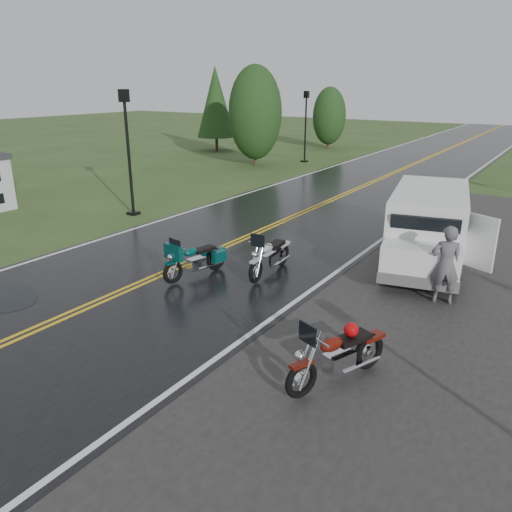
# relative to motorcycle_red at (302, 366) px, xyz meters

# --- Properties ---
(ground) EXTENTS (120.00, 120.00, 0.00)m
(ground) POSITION_rel_motorcycle_red_xyz_m (-5.67, 1.09, -0.62)
(ground) COLOR #2D471E
(ground) RESTS_ON ground
(road) EXTENTS (8.00, 100.00, 0.04)m
(road) POSITION_rel_motorcycle_red_xyz_m (-5.67, 11.09, -0.60)
(road) COLOR black
(road) RESTS_ON ground
(motorcycle_red) EXTENTS (1.50, 2.25, 1.25)m
(motorcycle_red) POSITION_rel_motorcycle_red_xyz_m (0.00, 0.00, 0.00)
(motorcycle_red) COLOR #521009
(motorcycle_red) RESTS_ON ground
(motorcycle_teal) EXTENTS (1.08, 2.05, 1.15)m
(motorcycle_teal) POSITION_rel_motorcycle_red_xyz_m (-4.95, 2.48, -0.05)
(motorcycle_teal) COLOR #053C3A
(motorcycle_teal) RESTS_ON ground
(motorcycle_silver) EXTENTS (0.92, 2.14, 1.23)m
(motorcycle_silver) POSITION_rel_motorcycle_red_xyz_m (-3.24, 3.64, -0.01)
(motorcycle_silver) COLOR #A8ACB0
(motorcycle_silver) RESTS_ON ground
(van_white) EXTENTS (3.04, 5.62, 2.09)m
(van_white) POSITION_rel_motorcycle_red_xyz_m (-0.59, 5.64, 0.42)
(van_white) COLOR silver
(van_white) RESTS_ON ground
(person_at_van) EXTENTS (0.77, 0.64, 1.83)m
(person_at_van) POSITION_rel_motorcycle_red_xyz_m (0.93, 5.07, 0.29)
(person_at_van) COLOR #515056
(person_at_van) RESTS_ON ground
(lamp_post_near_left) EXTENTS (0.40, 0.40, 4.65)m
(lamp_post_near_left) POSITION_rel_motorcycle_red_xyz_m (-11.07, 6.99, 1.70)
(lamp_post_near_left) COLOR black
(lamp_post_near_left) RESTS_ON ground
(lamp_post_far_left) EXTENTS (0.38, 0.38, 4.38)m
(lamp_post_far_left) POSITION_rel_motorcycle_red_xyz_m (-11.88, 22.55, 1.56)
(lamp_post_far_left) COLOR black
(lamp_post_far_left) RESTS_ON ground
(tree_left_mid) EXTENTS (3.20, 3.20, 5.00)m
(tree_left_mid) POSITION_rel_motorcycle_red_xyz_m (-13.82, 19.76, 1.88)
(tree_left_mid) COLOR #1E3D19
(tree_left_mid) RESTS_ON ground
(tree_left_far) EXTENTS (2.52, 2.52, 3.88)m
(tree_left_far) POSITION_rel_motorcycle_red_xyz_m (-13.71, 29.86, 1.32)
(tree_left_far) COLOR #1E3D19
(tree_left_far) RESTS_ON ground
(pine_left_far) EXTENTS (2.80, 2.80, 5.83)m
(pine_left_far) POSITION_rel_motorcycle_red_xyz_m (-19.89, 23.81, 2.29)
(pine_left_far) COLOR #1E3D19
(pine_left_far) RESTS_ON ground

